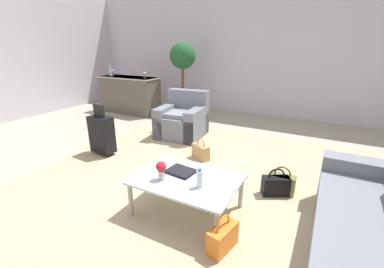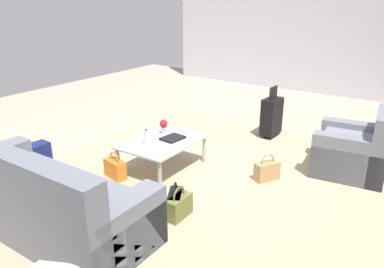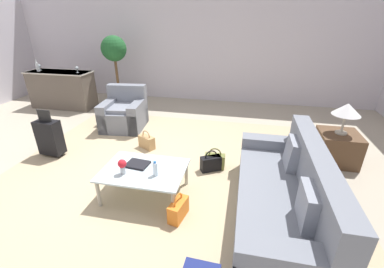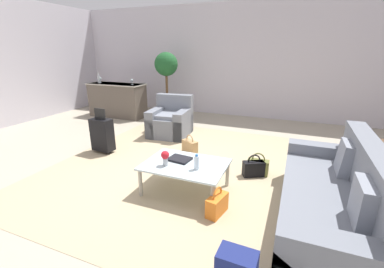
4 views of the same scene
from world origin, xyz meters
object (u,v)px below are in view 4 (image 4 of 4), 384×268
Objects in this scene: handbag_orange at (217,204)px; handbag_tan at (190,146)px; coffee_table_book at (180,159)px; handbag_black at (254,168)px; couch at (337,203)px; wine_bottle_clear at (99,79)px; water_bottle at (197,162)px; suitcase_black at (102,134)px; handbag_olive at (258,167)px; wine_glass_left_of_centre at (132,81)px; coffee_table at (185,167)px; armchair at (171,122)px; wine_glass_leftmost at (100,79)px; bar_console at (117,100)px; potted_ficus at (166,73)px; flower_vase at (165,157)px.

handbag_tan is (-1.03, 1.64, 0.00)m from handbag_orange.
coffee_table_book is 1.19m from handbag_black.
couch is 1.36m from handbag_black.
wine_bottle_clear is 0.84× the size of handbag_black.
water_bottle is 0.24× the size of suitcase_black.
suitcase_black is 2.37× the size of handbag_olive.
suitcase_black is (-2.20, 0.80, -0.15)m from water_bottle.
wine_glass_left_of_centre is 0.43× the size of handbag_orange.
handbag_olive is at bearing 46.31° from coffee_table_book.
water_bottle is at bearing -26.57° from coffee_table.
wine_glass_leftmost is at bearing 160.79° from armchair.
wine_bottle_clear is (-2.68, 0.81, 0.77)m from armchair.
wine_bottle_clear is 5.71m from handbag_orange.
couch is at bearing -31.12° from bar_console.
suitcase_black is at bearing -158.60° from handbag_tan.
armchair is 2.51m from handbag_black.
potted_ficus reaches higher than wine_glass_left_of_centre.
potted_ficus reaches higher than handbag_olive.
handbag_tan is at bearing 100.17° from flower_vase.
water_bottle reaches higher than coffee_table.
coffee_table is 5.32× the size of flower_vase.
coffee_table_book reaches higher than handbag_tan.
potted_ficus is at bearing 93.81° from suitcase_black.
couch reaches higher than handbag_tan.
water_bottle is at bearing 145.60° from handbag_orange.
armchair is 3.18× the size of wine_bottle_clear.
potted_ficus is at bearing 122.28° from water_bottle.
handbag_orange is 1.26m from handbag_olive.
couch is 6.37× the size of handbag_orange.
wine_glass_left_of_centre reaches higher than suitcase_black.
armchair reaches higher than handbag_black.
handbag_tan is at bearing 158.36° from handbag_black.
potted_ficus is (-2.76, 4.04, 1.11)m from handbag_orange.
armchair is at bearing -23.03° from bar_console.
water_bottle is 0.57× the size of handbag_tan.
wine_glass_left_of_centre is (-1.62, 0.90, 0.76)m from armchair.
handbag_tan is at bearing -30.85° from bar_console.
wine_glass_leftmost is 1.14m from wine_glass_left_of_centre.
handbag_olive is at bearing 134.33° from couch.
couch is at bearing -28.83° from wine_glass_leftmost.
potted_ficus reaches higher than wine_glass_leftmost.
handbag_tan is (3.59, -1.83, -0.93)m from wine_glass_leftmost.
potted_ficus is at bearing 137.17° from handbag_olive.
coffee_table is 0.69m from handbag_orange.
coffee_table is at bearing -134.91° from handbag_black.
handbag_black is at bearing 43.02° from flower_vase.
armchair is at bearing 126.15° from coffee_table_book.
suitcase_black is at bearing -48.90° from wine_bottle_clear.
suitcase_black reaches higher than coffee_table_book.
potted_ficus is (1.79, 0.72, 0.17)m from wine_bottle_clear.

